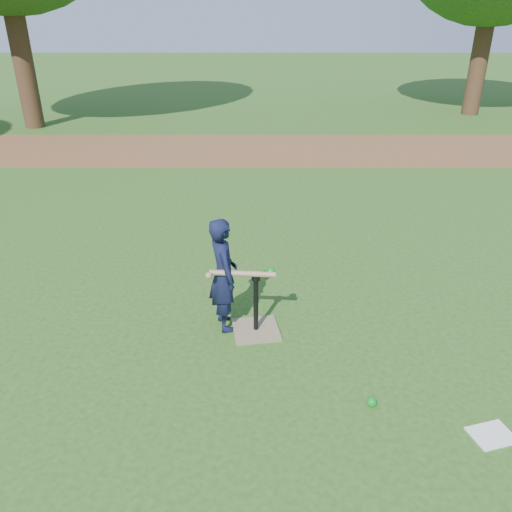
{
  "coord_description": "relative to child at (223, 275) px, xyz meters",
  "views": [
    {
      "loc": [
        -0.0,
        -3.64,
        2.72
      ],
      "look_at": [
        -0.01,
        0.64,
        0.65
      ],
      "focal_mm": 35.0,
      "sensor_mm": 36.0,
      "label": 1
    }
  ],
  "objects": [
    {
      "name": "child",
      "position": [
        0.0,
        0.0,
        0.0
      ],
      "size": [
        0.38,
        0.47,
        1.11
      ],
      "primitive_type": "imported",
      "rotation": [
        0.0,
        0.0,
        1.89
      ],
      "color": "black",
      "rests_on": "ground"
    },
    {
      "name": "wiffle_ball_ground",
      "position": [
        1.2,
        -1.12,
        -0.52
      ],
      "size": [
        0.08,
        0.08,
        0.08
      ],
      "primitive_type": "sphere",
      "color": "#0C881F",
      "rests_on": "ground"
    },
    {
      "name": "batting_tee",
      "position": [
        0.3,
        -0.1,
        -0.45
      ],
      "size": [
        0.49,
        0.49,
        0.61
      ],
      "color": "#877756",
      "rests_on": "ground"
    },
    {
      "name": "ground",
      "position": [
        0.31,
        -0.44,
        -0.56
      ],
      "size": [
        80.0,
        80.0,
        0.0
      ],
      "primitive_type": "plane",
      "color": "#285116",
      "rests_on": "ground"
    },
    {
      "name": "swing_action",
      "position": [
        0.2,
        -0.11,
        0.07
      ],
      "size": [
        0.63,
        0.15,
        0.08
      ],
      "color": "#A37F5F",
      "rests_on": "ground"
    },
    {
      "name": "dirt_strip",
      "position": [
        0.31,
        7.06,
        -0.55
      ],
      "size": [
        24.0,
        3.0,
        0.01
      ],
      "primitive_type": "cube",
      "color": "brown",
      "rests_on": "ground"
    },
    {
      "name": "clipboard",
      "position": [
        2.0,
        -1.42,
        -0.55
      ],
      "size": [
        0.35,
        0.3,
        0.01
      ],
      "primitive_type": "cube",
      "rotation": [
        0.0,
        0.0,
        0.28
      ],
      "color": "white",
      "rests_on": "ground"
    }
  ]
}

